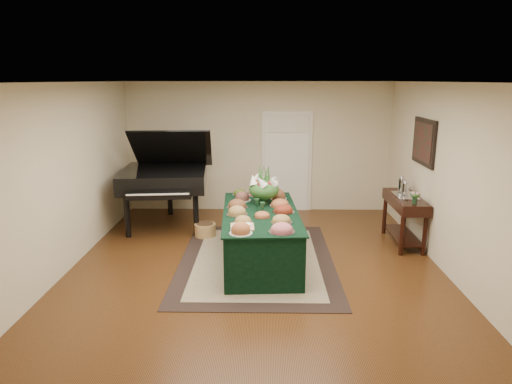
{
  "coord_description": "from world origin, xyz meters",
  "views": [
    {
      "loc": [
        0.12,
        -6.51,
        2.73
      ],
      "look_at": [
        0.0,
        0.3,
        1.05
      ],
      "focal_mm": 32.0,
      "sensor_mm": 36.0,
      "label": 1
    }
  ],
  "objects_px": {
    "buffet_table": "(260,236)",
    "mahogany_sideboard": "(405,207)",
    "grand_piano": "(165,177)",
    "floral_centerpiece": "(264,186)"
  },
  "relations": [
    {
      "from": "buffet_table",
      "to": "grand_piano",
      "type": "distance_m",
      "value": 2.59
    },
    {
      "from": "grand_piano",
      "to": "buffet_table",
      "type": "bearing_deg",
      "value": -44.29
    },
    {
      "from": "floral_centerpiece",
      "to": "mahogany_sideboard",
      "type": "height_order",
      "value": "floral_centerpiece"
    },
    {
      "from": "buffet_table",
      "to": "floral_centerpiece",
      "type": "height_order",
      "value": "floral_centerpiece"
    },
    {
      "from": "floral_centerpiece",
      "to": "grand_piano",
      "type": "height_order",
      "value": "grand_piano"
    },
    {
      "from": "buffet_table",
      "to": "floral_centerpiece",
      "type": "bearing_deg",
      "value": 83.57
    },
    {
      "from": "grand_piano",
      "to": "floral_centerpiece",
      "type": "bearing_deg",
      "value": -35.21
    },
    {
      "from": "buffet_table",
      "to": "mahogany_sideboard",
      "type": "height_order",
      "value": "mahogany_sideboard"
    },
    {
      "from": "floral_centerpiece",
      "to": "grand_piano",
      "type": "distance_m",
      "value": 2.29
    },
    {
      "from": "buffet_table",
      "to": "grand_piano",
      "type": "height_order",
      "value": "grand_piano"
    }
  ]
}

